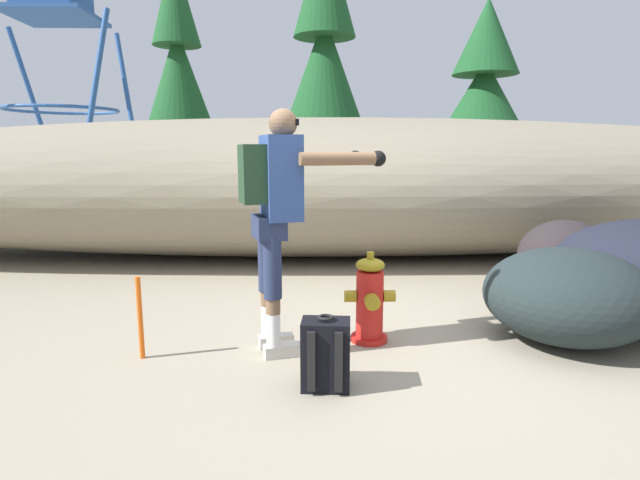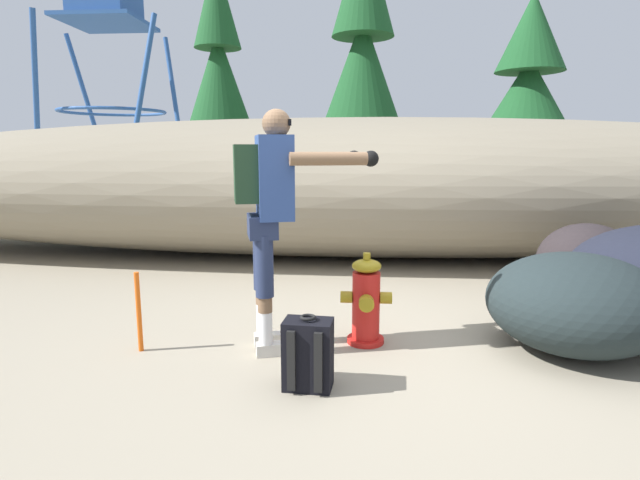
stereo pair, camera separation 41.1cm
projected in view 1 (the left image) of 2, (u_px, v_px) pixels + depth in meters
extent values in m
cube|color=gray|center=(368.00, 345.00, 3.92)|extent=(56.00, 56.00, 0.04)
ellipsoid|color=gray|center=(339.00, 187.00, 7.17)|extent=(17.71, 3.20, 1.92)
cylinder|color=red|center=(369.00, 338.00, 3.96)|extent=(0.29, 0.29, 0.04)
cylinder|color=red|center=(370.00, 304.00, 3.91)|extent=(0.21, 0.21, 0.52)
ellipsoid|color=#9E8419|center=(370.00, 265.00, 3.86)|extent=(0.22, 0.22, 0.10)
cylinder|color=#9E8419|center=(370.00, 255.00, 3.85)|extent=(0.06, 0.06, 0.05)
cylinder|color=#9E8419|center=(350.00, 296.00, 3.90)|extent=(0.09, 0.09, 0.09)
cylinder|color=#9E8419|center=(389.00, 296.00, 3.91)|extent=(0.09, 0.09, 0.09)
cylinder|color=#9E8419|center=(372.00, 302.00, 3.75)|extent=(0.11, 0.09, 0.11)
cube|color=beige|center=(276.00, 341.00, 3.84)|extent=(0.28, 0.17, 0.09)
cylinder|color=white|center=(268.00, 321.00, 3.80)|extent=(0.10, 0.10, 0.24)
cylinder|color=brown|center=(268.00, 298.00, 3.77)|extent=(0.10, 0.10, 0.11)
cylinder|color=#232D4C|center=(267.00, 261.00, 3.72)|extent=(0.13, 0.13, 0.44)
cube|color=beige|center=(282.00, 350.00, 3.65)|extent=(0.28, 0.17, 0.09)
cylinder|color=white|center=(273.00, 329.00, 3.61)|extent=(0.10, 0.10, 0.24)
cylinder|color=brown|center=(273.00, 306.00, 3.58)|extent=(0.10, 0.10, 0.11)
cylinder|color=#232D4C|center=(272.00, 267.00, 3.53)|extent=(0.13, 0.13, 0.44)
cube|color=#232D4C|center=(269.00, 227.00, 3.57)|extent=(0.28, 0.36, 0.16)
cube|color=#2D4784|center=(281.00, 178.00, 3.54)|extent=(0.33, 0.41, 0.59)
cube|color=#1E3823|center=(252.00, 174.00, 3.48)|extent=(0.23, 0.31, 0.40)
sphere|color=brown|center=(283.00, 123.00, 3.48)|extent=(0.20, 0.20, 0.20)
cube|color=black|center=(295.00, 123.00, 3.51)|extent=(0.06, 0.15, 0.04)
cylinder|color=brown|center=(322.00, 158.00, 3.83)|extent=(0.58, 0.24, 0.09)
sphere|color=black|center=(355.00, 158.00, 3.91)|extent=(0.11, 0.11, 0.11)
cylinder|color=brown|center=(341.00, 159.00, 3.42)|extent=(0.58, 0.24, 0.09)
sphere|color=black|center=(378.00, 159.00, 3.50)|extent=(0.11, 0.11, 0.11)
cube|color=black|center=(326.00, 354.00, 3.14)|extent=(0.32, 0.22, 0.44)
cube|color=black|center=(327.00, 356.00, 3.28)|extent=(0.21, 0.08, 0.20)
torus|color=black|center=(326.00, 317.00, 3.10)|extent=(0.10, 0.10, 0.02)
cube|color=black|center=(311.00, 362.00, 3.04)|extent=(0.05, 0.03, 0.37)
cube|color=black|center=(339.00, 362.00, 3.03)|extent=(0.05, 0.03, 0.37)
ellipsoid|color=#1E282A|center=(568.00, 295.00, 3.91)|extent=(1.57, 1.55, 0.73)
ellipsoid|color=#272123|center=(565.00, 258.00, 5.12)|extent=(1.08, 1.14, 0.78)
cylinder|color=#47331E|center=(183.00, 172.00, 13.38)|extent=(0.23, 0.23, 1.78)
cone|color=#194C23|center=(179.00, 83.00, 12.98)|extent=(1.88, 1.88, 2.75)
cylinder|color=#47331E|center=(324.00, 176.00, 13.76)|extent=(0.30, 0.30, 1.55)
cone|color=#194C23|center=(324.00, 82.00, 13.32)|extent=(2.50, 2.50, 3.37)
cylinder|color=#47331E|center=(479.00, 177.00, 13.70)|extent=(0.32, 0.32, 1.50)
cone|color=#194C23|center=(483.00, 105.00, 13.37)|extent=(2.64, 2.64, 2.30)
cone|color=#194C23|center=(487.00, 36.00, 13.07)|extent=(1.71, 1.71, 1.92)
cylinder|color=#285193|center=(130.00, 114.00, 17.49)|extent=(1.11, 1.11, 5.47)
cylinder|color=#285193|center=(37.00, 113.00, 17.41)|extent=(1.11, 1.11, 5.47)
cylinder|color=#285193|center=(92.00, 106.00, 14.37)|extent=(1.11, 1.11, 5.47)
torus|color=#285193|center=(62.00, 110.00, 15.89)|extent=(3.40, 3.40, 0.10)
cube|color=#285193|center=(54.00, 16.00, 15.40)|extent=(2.54, 2.54, 0.12)
cylinder|color=#E55914|center=(140.00, 318.00, 3.58)|extent=(0.04, 0.04, 0.60)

